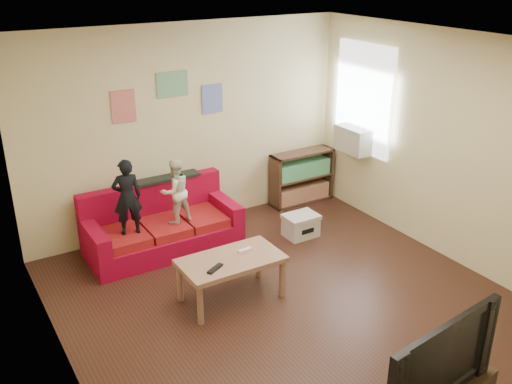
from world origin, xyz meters
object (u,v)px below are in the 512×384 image
child_b (175,191)px  file_box (301,225)px  sofa (161,228)px  bookshelf (301,180)px  child_a (127,197)px  coffee_table (231,264)px  television (430,355)px

child_b → file_box: (1.54, -0.48, -0.65)m
sofa → bookshelf: (2.36, 0.29, 0.07)m
child_a → file_box: 2.30m
coffee_table → television: 2.52m
coffee_table → child_b: bearing=91.8°
coffee_table → file_box: (1.50, 0.83, -0.27)m
child_a → bookshelf: bearing=-160.9°
sofa → coffee_table: sofa is taller
child_a → coffee_table: 1.52m
sofa → television: (0.44, -3.95, 0.55)m
child_b → file_box: bearing=154.9°
sofa → child_a: bearing=-160.0°
file_box → television: television is taller
child_b → file_box: child_b is taller
child_b → coffee_table: child_b is taller
sofa → television: 4.01m
television → child_b: bearing=87.7°
child_b → television: child_b is taller
bookshelf → television: size_ratio=0.84×
television → bookshelf: bearing=59.0°
child_a → file_box: child_a is taller
coffee_table → sofa: bearing=97.4°
television → child_a: bearing=96.6°
bookshelf → television: 4.68m
sofa → child_b: child_b is taller
child_a → coffee_table: child_a is taller
file_box → child_a: bearing=167.3°
bookshelf → child_a: bearing=-170.7°
child_a → file_box: (2.14, -0.48, -0.70)m
child_a → child_b: child_a is taller
coffee_table → bookshelf: 2.80m
sofa → coffee_table: bearing=-82.6°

